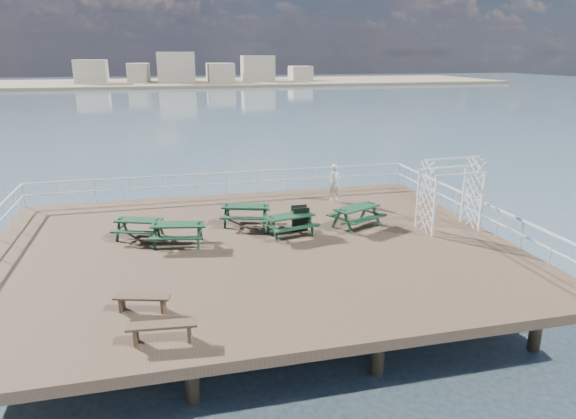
# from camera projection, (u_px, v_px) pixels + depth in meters

# --- Properties ---
(ground) EXTENTS (18.00, 14.00, 0.30)m
(ground) POSITION_uv_depth(u_px,v_px,m) (252.00, 248.00, 18.16)
(ground) COLOR brown
(ground) RESTS_ON ground
(sea_backdrop) EXTENTS (300.00, 300.00, 9.20)m
(sea_backdrop) POSITION_uv_depth(u_px,v_px,m) (214.00, 79.00, 145.63)
(sea_backdrop) COLOR #3E5369
(sea_backdrop) RESTS_ON ground
(railing) EXTENTS (17.77, 13.76, 1.10)m
(railing) POSITION_uv_depth(u_px,v_px,m) (238.00, 201.00, 20.23)
(railing) COLOR silver
(railing) RESTS_ON ground
(picnic_table_a) EXTENTS (2.05, 1.77, 0.88)m
(picnic_table_a) POSITION_uv_depth(u_px,v_px,m) (178.00, 229.00, 17.95)
(picnic_table_a) COLOR #14371F
(picnic_table_a) RESTS_ON ground
(picnic_table_b) EXTENTS (2.01, 1.81, 0.81)m
(picnic_table_b) POSITION_uv_depth(u_px,v_px,m) (139.00, 224.00, 18.61)
(picnic_table_b) COLOR #14371F
(picnic_table_b) RESTS_ON ground
(picnic_table_c) EXTENTS (2.06, 1.80, 0.87)m
(picnic_table_c) POSITION_uv_depth(u_px,v_px,m) (290.00, 220.00, 18.91)
(picnic_table_c) COLOR #14371F
(picnic_table_c) RESTS_ON ground
(picnic_table_d) EXTENTS (2.16, 1.92, 0.88)m
(picnic_table_d) POSITION_uv_depth(u_px,v_px,m) (246.00, 211.00, 20.07)
(picnic_table_d) COLOR #14371F
(picnic_table_d) RESTS_ON ground
(picnic_table_e) EXTENTS (2.32, 2.15, 0.91)m
(picnic_table_e) POSITION_uv_depth(u_px,v_px,m) (357.00, 212.00, 19.82)
(picnic_table_e) COLOR #14371F
(picnic_table_e) RESTS_ON ground
(flat_bench_near) EXTENTS (1.50, 0.73, 0.42)m
(flat_bench_near) POSITION_uv_depth(u_px,v_px,m) (142.00, 300.00, 13.36)
(flat_bench_near) COLOR brown
(flat_bench_near) RESTS_ON ground
(flat_bench_far) EXTENTS (1.65, 0.53, 0.47)m
(flat_bench_far) POSITION_uv_depth(u_px,v_px,m) (162.00, 328.00, 11.91)
(flat_bench_far) COLOR brown
(flat_bench_far) RESTS_ON ground
(trellis_arbor) EXTENTS (2.31, 1.35, 2.78)m
(trellis_arbor) POSITION_uv_depth(u_px,v_px,m) (450.00, 198.00, 19.37)
(trellis_arbor) COLOR silver
(trellis_arbor) RESTS_ON ground
(sandwich_board) EXTENTS (0.62, 0.47, 1.01)m
(sandwich_board) POSITION_uv_depth(u_px,v_px,m) (300.00, 219.00, 19.29)
(sandwich_board) COLOR black
(sandwich_board) RESTS_ON ground
(person) EXTENTS (0.68, 0.52, 1.69)m
(person) POSITION_uv_depth(u_px,v_px,m) (335.00, 183.00, 23.21)
(person) COLOR silver
(person) RESTS_ON ground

